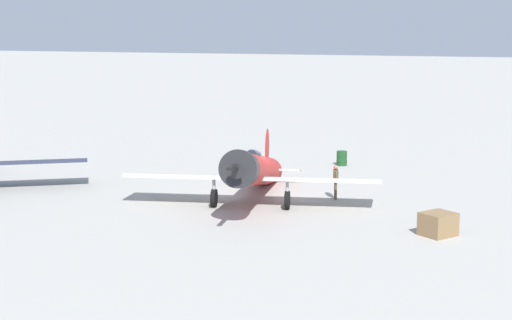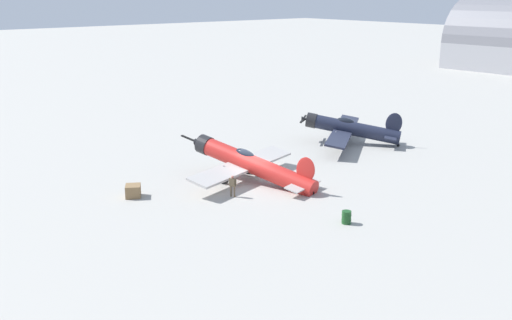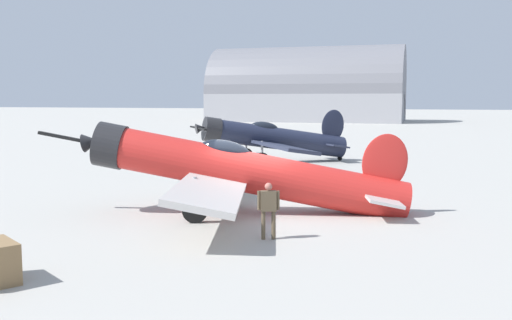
{
  "view_description": "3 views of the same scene",
  "coord_description": "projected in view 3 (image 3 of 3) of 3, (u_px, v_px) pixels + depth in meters",
  "views": [
    {
      "loc": [
        31.25,
        13.48,
        7.56
      ],
      "look_at": [
        0.0,
        0.0,
        1.8
      ],
      "focal_mm": 53.81,
      "sensor_mm": 36.0,
      "label": 1
    },
    {
      "loc": [
        -33.77,
        28.14,
        14.08
      ],
      "look_at": [
        0.0,
        0.0,
        1.8
      ],
      "focal_mm": 42.79,
      "sensor_mm": 36.0,
      "label": 2
    },
    {
      "loc": [
        -5.74,
        17.93,
        3.83
      ],
      "look_at": [
        0.0,
        0.0,
        1.8
      ],
      "focal_mm": 39.83,
      "sensor_mm": 36.0,
      "label": 3
    }
  ],
  "objects": [
    {
      "name": "airplane_foreground",
      "position": [
        240.0,
        172.0,
        18.99
      ],
      "size": [
        12.21,
        11.21,
        3.39
      ],
      "rotation": [
        0.0,
        0.0,
        6.56
      ],
      "color": "red",
      "rests_on": "ground_plane"
    },
    {
      "name": "distant_hangar",
      "position": [
        308.0,
        97.0,
        99.32
      ],
      "size": [
        32.97,
        16.99,
        16.46
      ],
      "rotation": [
        0.0,
        0.0,
        6.3
      ],
      "color": "#939399",
      "rests_on": "ground_plane"
    },
    {
      "name": "airplane_mid_apron",
      "position": [
        270.0,
        138.0,
        33.91
      ],
      "size": [
        9.6,
        11.73,
        3.27
      ],
      "rotation": [
        0.0,
        0.0,
        6.91
      ],
      "color": "#1E2338",
      "rests_on": "ground_plane"
    },
    {
      "name": "ground_plane",
      "position": [
        256.0,
        213.0,
        19.13
      ],
      "size": [
        400.0,
        400.0,
        0.0
      ],
      "primitive_type": "plane",
      "color": "#A8A59E"
    },
    {
      "name": "ground_crew_mechanic",
      "position": [
        268.0,
        205.0,
        15.45
      ],
      "size": [
        0.57,
        0.35,
        1.57
      ],
      "rotation": [
        0.0,
        0.0,
        5.08
      ],
      "color": "brown",
      "rests_on": "ground_plane"
    }
  ]
}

